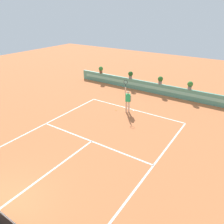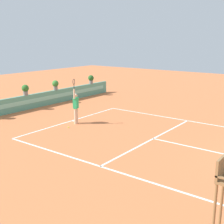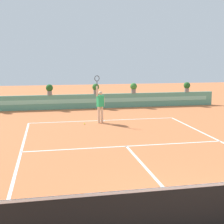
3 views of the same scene
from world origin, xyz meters
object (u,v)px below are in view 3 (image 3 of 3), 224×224
Objects in this scene: tennis_player at (100,104)px; potted_plant_right at (134,87)px; potted_plant_left at (49,89)px; potted_plant_centre at (96,88)px; potted_plant_far_right at (187,86)px; tennis_ball_near_baseline at (85,124)px.

tennis_player reaches higher than potted_plant_right.
potted_plant_centre is at bearing 0.00° from potted_plant_left.
tennis_player reaches higher than potted_plant_centre.
potted_plant_left is (-2.64, 5.13, 0.36)m from tennis_player.
potted_plant_centre is 1.00× the size of potted_plant_left.
potted_plant_right is at bearing 0.00° from potted_plant_centre.
potted_plant_far_right is at bearing 0.00° from potted_plant_left.
potted_plant_left and potted_plant_far_right have the same top height.
potted_plant_far_right is (7.30, 5.13, 0.36)m from tennis_player.
potted_plant_centre reaches higher than tennis_ball_near_baseline.
tennis_player is 5.78m from potted_plant_left.
potted_plant_left is (-3.16, 0.00, 0.00)m from potted_plant_centre.
potted_plant_right is (4.14, 5.39, 1.38)m from tennis_ball_near_baseline.
potted_plant_centre is (1.42, 5.39, 1.38)m from tennis_ball_near_baseline.
tennis_player reaches higher than potted_plant_left.
potted_plant_centre is 3.16m from potted_plant_left.
potted_plant_right and potted_plant_far_right have the same top height.
tennis_ball_near_baseline is at bearing -146.64° from potted_plant_far_right.
potted_plant_centre and potted_plant_right have the same top height.
tennis_player is at bearing -62.73° from potted_plant_left.
potted_plant_right is (3.24, 5.13, 0.36)m from tennis_player.
potted_plant_right and potted_plant_left have the same top height.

